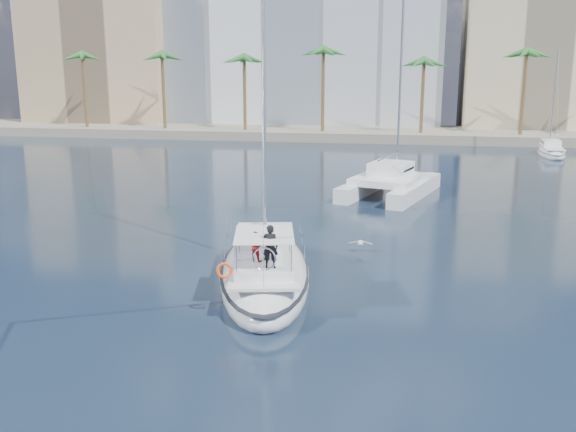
# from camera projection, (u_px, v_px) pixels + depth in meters

# --- Properties ---
(ground) EXTENTS (160.00, 160.00, 0.00)m
(ground) POSITION_uv_depth(u_px,v_px,m) (306.00, 286.00, 28.57)
(ground) COLOR black
(ground) RESTS_ON ground
(quay) EXTENTS (120.00, 14.00, 1.20)m
(quay) POSITION_uv_depth(u_px,v_px,m) (374.00, 133.00, 86.87)
(quay) COLOR gray
(quay) RESTS_ON ground
(building_modern) EXTENTS (42.00, 16.00, 28.00)m
(building_modern) POSITION_uv_depth(u_px,v_px,m) (301.00, 36.00, 97.37)
(building_modern) COLOR silver
(building_modern) RESTS_ON ground
(building_tan_left) EXTENTS (22.00, 14.00, 22.00)m
(building_tan_left) POSITION_uv_depth(u_px,v_px,m) (106.00, 56.00, 99.41)
(building_tan_left) COLOR tan
(building_tan_left) RESTS_ON ground
(building_beige) EXTENTS (20.00, 14.00, 20.00)m
(building_beige) POSITION_uv_depth(u_px,v_px,m) (537.00, 62.00, 89.54)
(building_beige) COLOR beige
(building_beige) RESTS_ON ground
(palm_left) EXTENTS (3.60, 3.60, 12.30)m
(palm_left) POSITION_uv_depth(u_px,v_px,m) (122.00, 60.00, 86.70)
(palm_left) COLOR brown
(palm_left) RESTS_ON ground
(palm_centre) EXTENTS (3.60, 3.60, 12.30)m
(palm_centre) POSITION_uv_depth(u_px,v_px,m) (374.00, 60.00, 80.82)
(palm_centre) COLOR brown
(palm_centre) RESTS_ON ground
(main_sloop) EXTENTS (6.42, 12.99, 18.47)m
(main_sloop) POSITION_uv_depth(u_px,v_px,m) (265.00, 270.00, 28.95)
(main_sloop) COLOR silver
(main_sloop) RESTS_ON ground
(catamaran) EXTENTS (7.82, 11.25, 15.12)m
(catamaran) POSITION_uv_depth(u_px,v_px,m) (390.00, 181.00, 48.33)
(catamaran) COLOR silver
(catamaran) RESTS_ON ground
(seagull) EXTENTS (1.24, 0.53, 0.23)m
(seagull) POSITION_uv_depth(u_px,v_px,m) (361.00, 243.00, 33.60)
(seagull) COLOR silver
(seagull) RESTS_ON ground
(moored_yacht_a) EXTENTS (3.37, 9.52, 11.90)m
(moored_yacht_a) POSITION_uv_depth(u_px,v_px,m) (551.00, 155.00, 70.14)
(moored_yacht_a) COLOR silver
(moored_yacht_a) RESTS_ON ground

